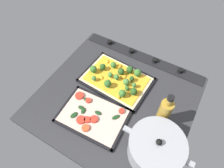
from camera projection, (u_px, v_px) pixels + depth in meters
ground_plane at (116, 99)px, 97.16cm from camera, size 74.52×70.20×3.00cm
stove_control_panel at (143, 57)px, 111.34cm from camera, size 71.54×7.00×2.60cm
baking_tray_front at (116, 80)px, 101.70cm from camera, size 36.54×26.52×1.30cm
broccoli_pizza at (117, 78)px, 99.99cm from camera, size 34.01×23.98×6.02cm
baking_tray_back at (93, 116)px, 89.49cm from camera, size 32.15×23.54×1.30cm
veggie_pizza_back at (92, 115)px, 89.03cm from camera, size 29.62×21.01×1.90cm
cooking_pot at (155, 148)px, 75.36cm from camera, size 28.80×22.03×14.25cm
oil_bottle at (164, 113)px, 80.58cm from camera, size 5.26×5.26×22.21cm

